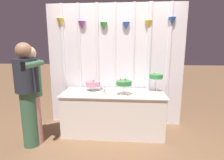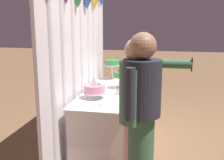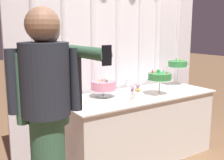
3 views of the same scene
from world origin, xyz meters
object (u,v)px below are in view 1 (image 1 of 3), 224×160
object	(u,v)px
wine_glass	(114,85)
tealight_far_left	(76,91)
cake_display_rightmost	(156,77)
guest_man_pink_jacket	(27,91)
cake_display_leftmost	(93,84)
guest_girl_blue_dress	(32,91)
tealight_near_left	(96,95)
tealight_near_right	(137,94)
flower_vase	(103,91)
cake_display_center	(124,84)
cake_table	(113,113)

from	to	relation	value
wine_glass	tealight_far_left	xyz separation A→B (m)	(-0.69, -0.21, -0.09)
cake_display_rightmost	tealight_far_left	world-z (taller)	cake_display_rightmost
tealight_far_left	guest_man_pink_jacket	world-z (taller)	guest_man_pink_jacket
cake_display_leftmost	tealight_far_left	bearing A→B (deg)	-154.30
cake_display_leftmost	guest_girl_blue_dress	world-z (taller)	guest_girl_blue_dress
tealight_far_left	tealight_near_left	bearing A→B (deg)	-27.91
cake_display_leftmost	tealight_near_right	size ratio (longest dim) A/B	6.31
flower_vase	tealight_near_left	bearing A→B (deg)	-146.63
cake_display_leftmost	tealight_near_left	distance (m)	0.39
cake_display_center	flower_vase	distance (m)	0.37
tealight_far_left	cake_table	bearing A→B (deg)	0.49
tealight_near_left	wine_glass	bearing A→B (deg)	56.03
flower_vase	tealight_far_left	distance (m)	0.55
cake_table	cake_display_leftmost	bearing A→B (deg)	160.98
cake_table	tealight_near_left	bearing A→B (deg)	-141.87
cake_display_leftmost	guest_girl_blue_dress	bearing A→B (deg)	-143.83
cake_table	tealight_near_left	size ratio (longest dim) A/B	49.95
cake_table	wine_glass	distance (m)	0.53
cake_table	tealight_far_left	size ratio (longest dim) A/B	44.86
flower_vase	tealight_near_right	world-z (taller)	flower_vase
guest_man_pink_jacket	tealight_near_right	bearing A→B (deg)	13.98
cake_display_leftmost	tealight_near_left	world-z (taller)	cake_display_leftmost
cake_table	cake_display_center	xyz separation A→B (m)	(0.19, -0.13, 0.58)
cake_display_rightmost	tealight_near_left	distance (m)	1.14
cake_display_leftmost	cake_display_center	distance (m)	0.65
tealight_far_left	guest_girl_blue_dress	bearing A→B (deg)	-139.29
cake_display_rightmost	guest_man_pink_jacket	xyz separation A→B (m)	(-2.07, -0.69, -0.13)
tealight_near_right	guest_girl_blue_dress	xyz separation A→B (m)	(-1.68, -0.37, 0.12)
cake_display_leftmost	guest_girl_blue_dress	size ratio (longest dim) A/B	0.19
cake_table	cake_display_center	world-z (taller)	cake_display_center
cake_display_center	cake_display_rightmost	distance (m)	0.64
cake_display_center	tealight_far_left	size ratio (longest dim) A/B	7.11
cake_display_leftmost	wine_glass	bearing A→B (deg)	9.88
guest_girl_blue_dress	tealight_far_left	bearing A→B (deg)	40.71
cake_table	tealight_near_left	world-z (taller)	tealight_near_left
tealight_near_left	guest_man_pink_jacket	xyz separation A→B (m)	(-1.02, -0.33, 0.13)
flower_vase	tealight_near_left	size ratio (longest dim) A/B	4.45
cake_display_center	flower_vase	bearing A→B (deg)	-178.66
cake_display_center	guest_girl_blue_dress	bearing A→B (deg)	-165.98
guest_girl_blue_dress	cake_table	bearing A→B (deg)	21.50
cake_display_rightmost	tealight_near_left	xyz separation A→B (m)	(-1.05, -0.36, -0.26)
cake_table	tealight_near_right	xyz separation A→B (m)	(0.43, -0.12, 0.39)
flower_vase	tealight_far_left	size ratio (longest dim) A/B	4.00
tealight_near_left	tealight_near_right	bearing A→B (deg)	8.08
wine_glass	guest_girl_blue_dress	bearing A→B (deg)	-150.98
guest_man_pink_jacket	cake_table	bearing A→B (deg)	22.97
wine_glass	tealight_near_left	world-z (taller)	wine_glass
cake_display_center	guest_man_pink_jacket	bearing A→B (deg)	-164.37
cake_display_rightmost	guest_girl_blue_dress	distance (m)	2.13
tealight_near_right	guest_man_pink_jacket	xyz separation A→B (m)	(-1.72, -0.43, 0.13)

